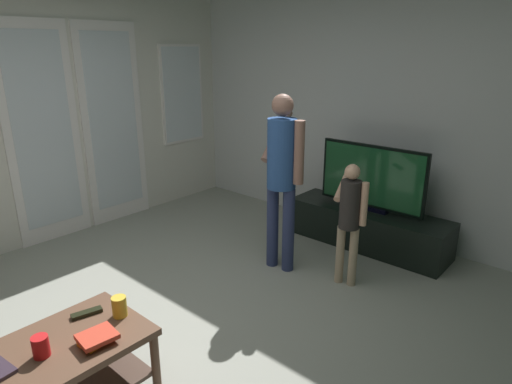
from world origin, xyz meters
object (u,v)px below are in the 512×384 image
Objects in this scene: tv_stand at (368,228)px; person_child at (350,214)px; cup_near_edge at (119,307)px; coffee_table at (45,373)px; flat_screen_tv at (372,178)px; person_adult at (282,168)px; cup_by_laptop at (41,346)px; tv_remote_black at (87,313)px; book_stack at (97,337)px.

tv_stand is 1.53× the size of person_child.
cup_near_edge is (-2.68, 0.18, 0.32)m from tv_stand.
coffee_table is 0.98× the size of flat_screen_tv.
cup_near_edge reaches higher than coffee_table.
person_adult is 0.68m from person_child.
coffee_table is 9.51× the size of cup_by_laptop.
tv_remote_black is (-0.12, 0.15, -0.05)m from cup_near_edge.
person_adult is at bearing 4.83° from coffee_table.
tv_stand is at bearing -3.10° from cup_by_laptop.
book_stack is (-0.21, -0.12, -0.03)m from cup_near_edge.
cup_by_laptop reaches higher than tv_remote_black.
person_child is at bearing -9.98° from coffee_table.
tv_stand is 1.25m from person_adult.
person_child is 2.12m from book_stack.
person_child is at bearing -11.88° from cup_near_edge.
cup_by_laptop is 0.27m from book_stack.
tv_stand is at bearing -3.85° from cup_near_edge.
person_child is at bearing -7.50° from book_stack.
person_adult is (2.20, 0.19, 0.60)m from coffee_table.
tv_stand is 2.83m from tv_remote_black.
flat_screen_tv is at bearing -3.04° from cup_by_laptop.
person_child reaches higher than flat_screen_tv.
cup_near_edge reaches higher than tv_stand.
coffee_table is 1.01× the size of person_child.
coffee_table is 2.28m from person_adult.
cup_by_laptop is (-2.34, 0.39, -0.12)m from person_child.
person_adult is at bearing 6.49° from cup_near_edge.
person_adult reaches higher than tv_stand.
coffee_table is 0.31m from book_stack.
cup_by_laptop is (-3.13, 0.17, -0.21)m from flat_screen_tv.
person_adult is 1.93m from tv_remote_black.
person_child is (0.14, -0.60, -0.30)m from person_adult.
cup_by_laptop is 0.37m from tv_remote_black.
person_adult is 7.54× the size of book_stack.
person_child is 1.93m from cup_near_edge.
person_adult reaches higher than tv_remote_black.
person_adult reaches higher than flat_screen_tv.
cup_near_edge reaches higher than cup_by_laptop.
tv_stand is 14.34× the size of cup_by_laptop.
book_stack is at bearing -93.05° from tv_remote_black.
person_child is 2.37m from cup_by_laptop.
tv_stand is 2.90m from book_stack.
cup_by_laptop is (-2.20, -0.21, -0.43)m from person_adult.
person_adult is at bearing 16.19° from tv_remote_black.
person_child reaches higher than cup_by_laptop.
flat_screen_tv is 1.03m from person_adult.
person_adult is 1.81m from cup_near_edge.
cup_by_laptop is at bearing -100.20° from coffee_table.
cup_near_edge is at bearing 29.98° from book_stack.
coffee_table is at bearing -175.17° from person_adult.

